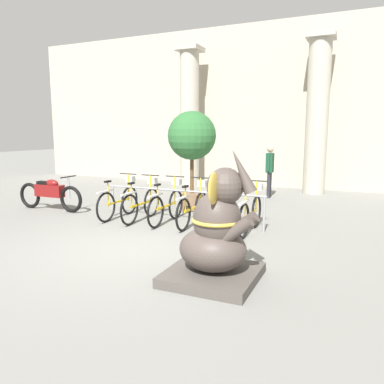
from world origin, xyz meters
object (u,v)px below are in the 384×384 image
object	(u,v)px
bicycle_2	(167,205)
bicycle_4	(221,210)
bicycle_5	(251,213)
motorcycle	(50,193)
bicycle_1	(142,203)
person_pedestrian	(270,167)
potted_tree	(192,140)
bicycle_3	(193,207)
bicycle_0	(119,201)
elephant_statue	(216,236)

from	to	relation	value
bicycle_2	bicycle_4	size ratio (longest dim) A/B	1.00
bicycle_2	bicycle_5	world-z (taller)	same
bicycle_2	bicycle_4	xyz separation A→B (m)	(1.31, -0.02, 0.00)
bicycle_2	motorcycle	world-z (taller)	bicycle_2
bicycle_1	bicycle_5	distance (m)	2.61
bicycle_2	person_pedestrian	distance (m)	4.54
person_pedestrian	potted_tree	distance (m)	3.20
bicycle_4	motorcycle	size ratio (longest dim) A/B	0.79
bicycle_4	potted_tree	bearing A→B (deg)	130.96
bicycle_4	person_pedestrian	xyz separation A→B (m)	(0.08, 4.30, 0.57)
bicycle_1	bicycle_3	distance (m)	1.31
bicycle_2	potted_tree	xyz separation A→B (m)	(-0.08, 1.58, 1.43)
bicycle_0	bicycle_4	size ratio (longest dim) A/B	1.00
bicycle_4	elephant_statue	size ratio (longest dim) A/B	0.90
bicycle_1	person_pedestrian	xyz separation A→B (m)	(2.05, 4.30, 0.57)
bicycle_1	potted_tree	bearing A→B (deg)	70.20
bicycle_4	person_pedestrian	world-z (taller)	person_pedestrian
motorcycle	person_pedestrian	world-z (taller)	person_pedestrian
bicycle_4	elephant_statue	xyz separation A→B (m)	(0.88, -2.67, 0.22)
bicycle_1	potted_tree	distance (m)	2.22
bicycle_1	elephant_statue	distance (m)	3.91
potted_tree	bicycle_2	bearing A→B (deg)	-87.14
bicycle_3	bicycle_5	xyz separation A→B (m)	(1.31, -0.02, 0.00)
bicycle_0	bicycle_3	bearing A→B (deg)	0.30
bicycle_4	potted_tree	size ratio (longest dim) A/B	0.65
bicycle_0	potted_tree	world-z (taller)	potted_tree
bicycle_5	elephant_statue	distance (m)	2.70
person_pedestrian	motorcycle	bearing A→B (deg)	-138.61
bicycle_3	bicycle_5	distance (m)	1.31
bicycle_2	bicycle_5	bearing A→B (deg)	-0.11
bicycle_1	person_pedestrian	world-z (taller)	person_pedestrian
elephant_statue	person_pedestrian	distance (m)	7.03
bicycle_4	motorcycle	bearing A→B (deg)	179.96
bicycle_0	bicycle_3	size ratio (longest dim) A/B	1.00
bicycle_4	potted_tree	world-z (taller)	potted_tree
bicycle_1	bicycle_4	distance (m)	1.96
bicycle_5	bicycle_3	bearing A→B (deg)	179.12
bicycle_0	potted_tree	distance (m)	2.45
elephant_statue	motorcycle	size ratio (longest dim) A/B	0.88
bicycle_4	bicycle_5	size ratio (longest dim) A/B	1.00
elephant_statue	person_pedestrian	world-z (taller)	elephant_statue
bicycle_0	bicycle_2	bearing A→B (deg)	-0.28
elephant_statue	bicycle_0	bearing A→B (deg)	142.39
elephant_statue	bicycle_4	bearing A→B (deg)	108.31
bicycle_3	bicycle_4	bearing A→B (deg)	-3.02
bicycle_0	motorcycle	bearing A→B (deg)	-179.44
bicycle_3	potted_tree	xyz separation A→B (m)	(-0.73, 1.56, 1.43)
person_pedestrian	bicycle_3	bearing A→B (deg)	-99.82
bicycle_4	person_pedestrian	bearing A→B (deg)	88.87
bicycle_4	bicycle_1	bearing A→B (deg)	-179.99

